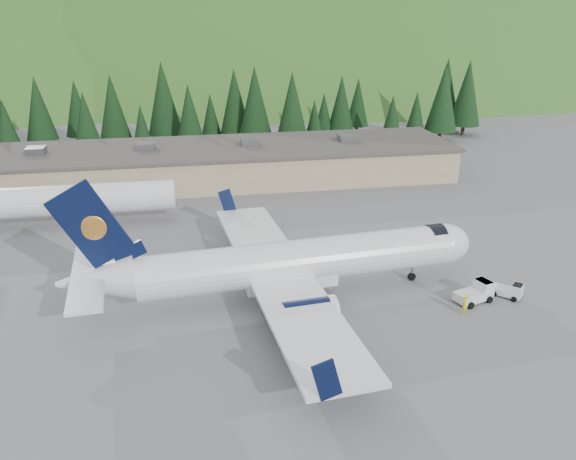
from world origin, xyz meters
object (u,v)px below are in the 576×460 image
Objects in this scene: airliner at (288,264)px; ramp_worker at (465,304)px; baggage_tug_a at (476,292)px; terminal_building at (217,163)px; baggage_tug_b at (509,291)px; second_airliner at (54,200)px.

airliner is 15.39m from ramp_worker.
terminal_building is at bearing 97.97° from baggage_tug_a.
airliner is 20.36× the size of ramp_worker.
airliner reaches higher than baggage_tug_a.
airliner reaches higher than baggage_tug_b.
second_airliner is 50.43m from baggage_tug_b.
second_airliner is 0.39× the size of terminal_building.
baggage_tug_b is (43.32, -25.68, -2.70)m from second_airliner.
second_airliner is at bearing -80.46° from ramp_worker.
airliner reaches higher than second_airliner.
airliner is at bearing -42.82° from second_airliner.
ramp_worker is (-5.37, -2.10, 0.29)m from baggage_tug_b.
terminal_building is at bearing 90.62° from airliner.
baggage_tug_a is 1.34× the size of baggage_tug_b.
airliner is at bearing -66.19° from ramp_worker.
terminal_building is 39.08× the size of ramp_worker.
baggage_tug_a is (40.03, -25.77, -2.53)m from second_airliner.
ramp_worker is at bearing -67.61° from terminal_building.
ramp_worker is at bearing -153.71° from baggage_tug_a.
baggage_tug_b is 5.78m from ramp_worker.
baggage_tug_b is at bearing 157.12° from ramp_worker.
ramp_worker is at bearing -113.25° from baggage_tug_b.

